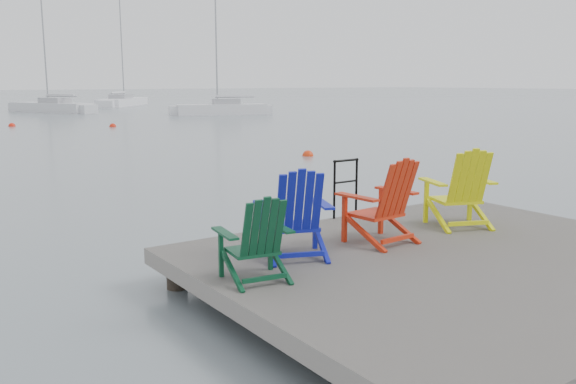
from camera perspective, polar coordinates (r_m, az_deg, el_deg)
ground at (r=7.79m, az=15.64°, el=-9.31°), size 400.00×400.00×0.00m
dock at (r=7.69m, az=15.77°, el=-6.87°), size 6.00×5.00×1.40m
handrail at (r=9.39m, az=5.41°, el=0.91°), size 0.48×0.04×0.90m
chair_green at (r=6.34m, az=-2.95°, el=-4.35°), size 0.81×0.76×0.92m
chair_blue at (r=7.15m, az=0.68°, el=-1.99°), size 1.04×1.00×1.08m
chair_red at (r=7.90m, az=8.98°, el=-0.83°), size 0.93×0.87×1.11m
chair_yellow at (r=9.03m, az=15.91°, el=0.38°), size 1.10×1.05×1.13m
sailboat_near at (r=55.72m, az=-21.20°, el=7.34°), size 5.52×8.16×11.20m
sailboat_mid at (r=68.21m, az=-15.21°, el=8.09°), size 8.01×9.09×13.17m
sailboat_far at (r=48.71m, az=-6.17°, el=7.64°), size 7.17×3.99×9.80m
buoy_a at (r=21.34m, az=1.87°, el=3.39°), size 0.39×0.39×0.39m
buoy_c at (r=36.67m, az=-16.08°, el=5.89°), size 0.39×0.39×0.39m
buoy_d at (r=39.07m, az=-24.42°, el=5.62°), size 0.40×0.40×0.40m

